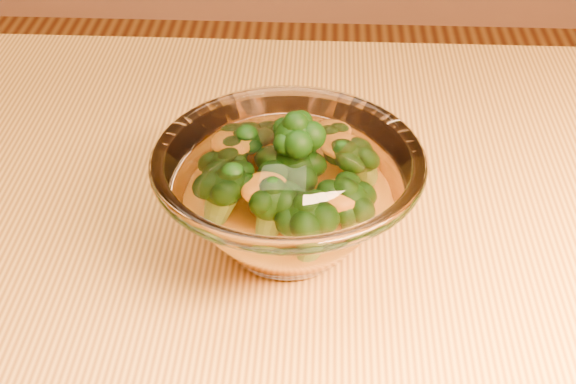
{
  "coord_description": "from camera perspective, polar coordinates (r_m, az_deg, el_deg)",
  "views": [
    {
      "loc": [
        -0.05,
        -0.39,
        1.15
      ],
      "look_at": [
        -0.08,
        0.07,
        0.8
      ],
      "focal_mm": 50.0,
      "sensor_mm": 36.0,
      "label": 1
    }
  ],
  "objects": [
    {
      "name": "glass_bowl",
      "position": [
        0.58,
        0.0,
        -0.33
      ],
      "size": [
        0.19,
        0.19,
        0.09
      ],
      "color": "white",
      "rests_on": "table"
    },
    {
      "name": "cheese_sauce",
      "position": [
        0.59,
        0.0,
        -1.72
      ],
      "size": [
        0.11,
        0.11,
        0.03
      ],
      "primitive_type": "ellipsoid",
      "color": "orange",
      "rests_on": "glass_bowl"
    },
    {
      "name": "broccoli_heap",
      "position": [
        0.57,
        -0.17,
        1.01
      ],
      "size": [
        0.13,
        0.13,
        0.08
      ],
      "color": "black",
      "rests_on": "cheese_sauce"
    }
  ]
}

